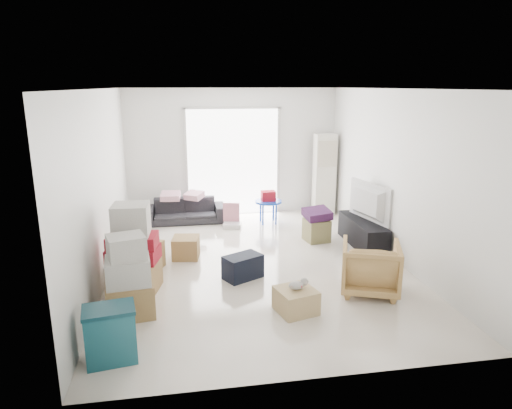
{
  "coord_description": "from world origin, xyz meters",
  "views": [
    {
      "loc": [
        -1.13,
        -6.69,
        2.75
      ],
      "look_at": [
        0.03,
        0.2,
        0.92
      ],
      "focal_mm": 32.0,
      "sensor_mm": 36.0,
      "label": 1
    }
  ],
  "objects_px": {
    "sofa": "(185,207)",
    "armchair": "(370,265)",
    "tv_console": "(363,233)",
    "storage_bins": "(111,334)",
    "ac_tower": "(324,175)",
    "television": "(364,216)",
    "wood_crate": "(296,300)",
    "ottoman": "(316,230)",
    "kids_table": "(268,200)"
  },
  "relations": [
    {
      "from": "ac_tower",
      "to": "kids_table",
      "type": "xyz_separation_m",
      "value": [
        -1.33,
        -0.5,
        -0.39
      ]
    },
    {
      "from": "tv_console",
      "to": "sofa",
      "type": "distance_m",
      "value": 3.65
    },
    {
      "from": "tv_console",
      "to": "ottoman",
      "type": "bearing_deg",
      "value": 153.09
    },
    {
      "from": "tv_console",
      "to": "ottoman",
      "type": "distance_m",
      "value": 0.82
    },
    {
      "from": "armchair",
      "to": "kids_table",
      "type": "bearing_deg",
      "value": -56.9
    },
    {
      "from": "ac_tower",
      "to": "television",
      "type": "bearing_deg",
      "value": -88.65
    },
    {
      "from": "sofa",
      "to": "storage_bins",
      "type": "height_order",
      "value": "sofa"
    },
    {
      "from": "television",
      "to": "ac_tower",
      "type": "bearing_deg",
      "value": -11.37
    },
    {
      "from": "tv_console",
      "to": "television",
      "type": "bearing_deg",
      "value": 0.0
    },
    {
      "from": "tv_console",
      "to": "wood_crate",
      "type": "relative_size",
      "value": 3.06
    },
    {
      "from": "kids_table",
      "to": "wood_crate",
      "type": "xyz_separation_m",
      "value": [
        -0.39,
        -3.8,
        -0.33
      ]
    },
    {
      "from": "ac_tower",
      "to": "wood_crate",
      "type": "height_order",
      "value": "ac_tower"
    },
    {
      "from": "wood_crate",
      "to": "tv_console",
      "type": "bearing_deg",
      "value": 50.96
    },
    {
      "from": "armchair",
      "to": "storage_bins",
      "type": "xyz_separation_m",
      "value": [
        -3.26,
        -1.09,
        -0.09
      ]
    },
    {
      "from": "tv_console",
      "to": "sofa",
      "type": "relative_size",
      "value": 0.84
    },
    {
      "from": "ac_tower",
      "to": "tv_console",
      "type": "distance_m",
      "value": 2.21
    },
    {
      "from": "ac_tower",
      "to": "tv_console",
      "type": "bearing_deg",
      "value": -88.65
    },
    {
      "from": "tv_console",
      "to": "storage_bins",
      "type": "relative_size",
      "value": 2.34
    },
    {
      "from": "sofa",
      "to": "wood_crate",
      "type": "bearing_deg",
      "value": -72.57
    },
    {
      "from": "storage_bins",
      "to": "wood_crate",
      "type": "distance_m",
      "value": 2.24
    },
    {
      "from": "armchair",
      "to": "kids_table",
      "type": "relative_size",
      "value": 1.16
    },
    {
      "from": "sofa",
      "to": "kids_table",
      "type": "relative_size",
      "value": 2.46
    },
    {
      "from": "sofa",
      "to": "armchair",
      "type": "distance_m",
      "value": 4.48
    },
    {
      "from": "television",
      "to": "sofa",
      "type": "distance_m",
      "value": 3.65
    },
    {
      "from": "ac_tower",
      "to": "sofa",
      "type": "bearing_deg",
      "value": -177.16
    },
    {
      "from": "sofa",
      "to": "storage_bins",
      "type": "distance_m",
      "value": 4.92
    },
    {
      "from": "ottoman",
      "to": "sofa",
      "type": "bearing_deg",
      "value": 145.74
    },
    {
      "from": "armchair",
      "to": "kids_table",
      "type": "height_order",
      "value": "armchair"
    },
    {
      "from": "tv_console",
      "to": "ottoman",
      "type": "height_order",
      "value": "tv_console"
    },
    {
      "from": "sofa",
      "to": "storage_bins",
      "type": "bearing_deg",
      "value": -99.61
    },
    {
      "from": "television",
      "to": "kids_table",
      "type": "xyz_separation_m",
      "value": [
        -1.38,
        1.61,
        -0.05
      ]
    },
    {
      "from": "tv_console",
      "to": "armchair",
      "type": "height_order",
      "value": "armchair"
    },
    {
      "from": "ac_tower",
      "to": "armchair",
      "type": "xyz_separation_m",
      "value": [
        -0.59,
        -3.91,
        -0.49
      ]
    },
    {
      "from": "storage_bins",
      "to": "ottoman",
      "type": "relative_size",
      "value": 1.47
    },
    {
      "from": "television",
      "to": "kids_table",
      "type": "relative_size",
      "value": 1.69
    },
    {
      "from": "ac_tower",
      "to": "sofa",
      "type": "relative_size",
      "value": 1.06
    },
    {
      "from": "television",
      "to": "ottoman",
      "type": "distance_m",
      "value": 0.89
    },
    {
      "from": "television",
      "to": "sofa",
      "type": "relative_size",
      "value": 0.69
    },
    {
      "from": "tv_console",
      "to": "ottoman",
      "type": "xyz_separation_m",
      "value": [
        -0.73,
        0.37,
        -0.03
      ]
    },
    {
      "from": "ottoman",
      "to": "tv_console",
      "type": "bearing_deg",
      "value": -26.91
    },
    {
      "from": "ottoman",
      "to": "kids_table",
      "type": "distance_m",
      "value": 1.43
    },
    {
      "from": "storage_bins",
      "to": "tv_console",
      "type": "bearing_deg",
      "value": 36.49
    },
    {
      "from": "armchair",
      "to": "storage_bins",
      "type": "height_order",
      "value": "armchair"
    },
    {
      "from": "television",
      "to": "sofa",
      "type": "xyz_separation_m",
      "value": [
        -3.07,
        1.96,
        -0.21
      ]
    },
    {
      "from": "ac_tower",
      "to": "kids_table",
      "type": "distance_m",
      "value": 1.48
    },
    {
      "from": "sofa",
      "to": "ottoman",
      "type": "height_order",
      "value": "sofa"
    },
    {
      "from": "tv_console",
      "to": "ac_tower",
      "type": "bearing_deg",
      "value": 91.35
    },
    {
      "from": "television",
      "to": "storage_bins",
      "type": "height_order",
      "value": "television"
    },
    {
      "from": "sofa",
      "to": "armchair",
      "type": "bearing_deg",
      "value": -57.01
    },
    {
      "from": "sofa",
      "to": "armchair",
      "type": "xyz_separation_m",
      "value": [
        2.43,
        -3.76,
        0.07
      ]
    }
  ]
}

